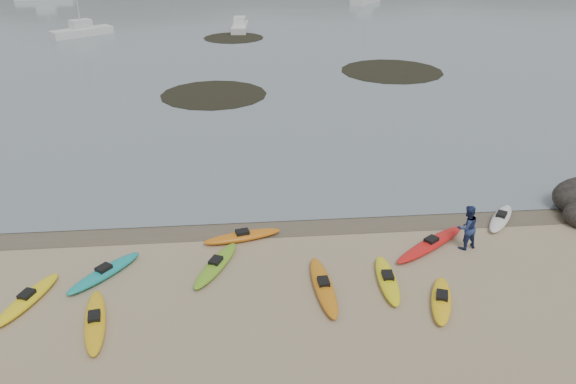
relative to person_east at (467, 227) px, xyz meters
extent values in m
plane|color=tan|center=(-7.14, 2.92, -0.97)|extent=(600.00, 600.00, 0.00)
plane|color=brown|center=(-7.14, 2.62, -0.97)|extent=(60.00, 60.00, 0.00)
ellipsoid|color=yellow|center=(-14.31, -3.71, -0.80)|extent=(1.34, 3.67, 0.34)
ellipsoid|color=silver|center=(2.49, 2.02, -0.80)|extent=(2.37, 2.82, 0.34)
ellipsoid|color=yellow|center=(-16.98, -2.22, -0.80)|extent=(1.87, 3.40, 0.34)
ellipsoid|color=orange|center=(-9.24, 1.49, -0.80)|extent=(3.48, 1.48, 0.34)
ellipsoid|color=yellow|center=(-3.86, -2.25, -0.80)|extent=(0.89, 3.30, 0.34)
ellipsoid|color=#71AE22|center=(-10.32, -0.63, -0.80)|extent=(2.10, 3.44, 0.34)
ellipsoid|color=red|center=(-1.39, 0.14, -0.80)|extent=(3.99, 3.18, 0.34)
ellipsoid|color=teal|center=(-14.58, -0.77, -0.80)|extent=(2.72, 3.13, 0.34)
ellipsoid|color=orange|center=(-6.32, -2.43, -0.80)|extent=(0.90, 3.94, 0.34)
ellipsoid|color=yellow|center=(-2.25, -3.65, -0.80)|extent=(1.63, 2.99, 0.34)
imported|color=navy|center=(0.00, 0.00, 0.00)|extent=(1.11, 0.97, 1.95)
cylinder|color=black|center=(-11.06, 23.81, -0.95)|extent=(8.30, 8.30, 0.04)
cylinder|color=black|center=(4.77, 29.92, -0.95)|extent=(9.16, 9.16, 0.04)
cylinder|color=black|center=(-9.40, 47.07, -0.95)|extent=(6.93, 6.93, 0.04)
cube|color=silver|center=(-27.14, 49.99, -0.48)|extent=(6.84, 5.96, 1.00)
cube|color=silver|center=(-8.60, 51.75, -0.53)|extent=(2.24, 6.46, 0.89)
cube|color=silver|center=(12.31, 75.37, -0.43)|extent=(6.27, 7.68, 1.10)
ellipsoid|color=#384235|center=(-52.14, 197.92, -18.97)|extent=(220.00, 120.00, 80.00)
ellipsoid|color=#384235|center=(27.86, 192.92, -16.27)|extent=(200.00, 110.00, 68.00)
ellipsoid|color=#384235|center=(112.86, 202.92, -18.07)|extent=(230.00, 130.00, 76.00)
camera|label=1|loc=(-9.20, -19.37, 11.43)|focal=35.00mm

